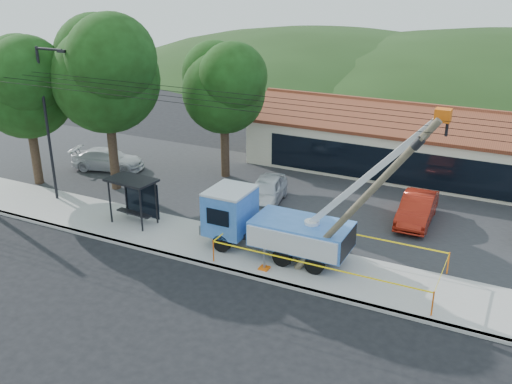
{
  "coord_description": "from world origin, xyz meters",
  "views": [
    {
      "loc": [
        10.67,
        -17.79,
        13.01
      ],
      "look_at": [
        -0.74,
        5.0,
        2.9
      ],
      "focal_mm": 40.0,
      "sensor_mm": 36.0,
      "label": 1
    }
  ],
  "objects_px": {
    "leaning_pole": "(368,194)",
    "car_silver": "(266,205)",
    "bus_shelter": "(134,190)",
    "car_white": "(109,170)",
    "utility_truck": "(273,223)",
    "car_red": "(415,223)"
  },
  "relations": [
    {
      "from": "utility_truck",
      "to": "bus_shelter",
      "type": "relative_size",
      "value": 4.01
    },
    {
      "from": "car_red",
      "to": "car_white",
      "type": "bearing_deg",
      "value": -179.93
    },
    {
      "from": "utility_truck",
      "to": "car_white",
      "type": "bearing_deg",
      "value": 158.25
    },
    {
      "from": "leaning_pole",
      "to": "car_white",
      "type": "relative_size",
      "value": 1.59
    },
    {
      "from": "car_silver",
      "to": "car_white",
      "type": "height_order",
      "value": "car_silver"
    },
    {
      "from": "leaning_pole",
      "to": "car_red",
      "type": "relative_size",
      "value": 1.67
    },
    {
      "from": "bus_shelter",
      "to": "car_silver",
      "type": "relative_size",
      "value": 0.59
    },
    {
      "from": "utility_truck",
      "to": "car_silver",
      "type": "bearing_deg",
      "value": 118.64
    },
    {
      "from": "utility_truck",
      "to": "leaning_pole",
      "type": "height_order",
      "value": "utility_truck"
    },
    {
      "from": "leaning_pole",
      "to": "bus_shelter",
      "type": "xyz_separation_m",
      "value": [
        -12.77,
        0.87,
        -2.35
      ]
    },
    {
      "from": "car_silver",
      "to": "car_white",
      "type": "relative_size",
      "value": 0.94
    },
    {
      "from": "bus_shelter",
      "to": "car_white",
      "type": "xyz_separation_m",
      "value": [
        -7.12,
        6.15,
        -1.98
      ]
    },
    {
      "from": "car_white",
      "to": "leaning_pole",
      "type": "bearing_deg",
      "value": -125.54
    },
    {
      "from": "car_silver",
      "to": "car_red",
      "type": "xyz_separation_m",
      "value": [
        8.36,
        1.35,
        0.0
      ]
    },
    {
      "from": "utility_truck",
      "to": "bus_shelter",
      "type": "xyz_separation_m",
      "value": [
        -8.08,
        -0.08,
        0.31
      ]
    },
    {
      "from": "utility_truck",
      "to": "leaning_pole",
      "type": "xyz_separation_m",
      "value": [
        4.69,
        -0.95,
        2.67
      ]
    },
    {
      "from": "bus_shelter",
      "to": "car_red",
      "type": "height_order",
      "value": "bus_shelter"
    },
    {
      "from": "bus_shelter",
      "to": "car_silver",
      "type": "distance_m",
      "value": 7.76
    },
    {
      "from": "car_red",
      "to": "bus_shelter",
      "type": "bearing_deg",
      "value": -155.03
    },
    {
      "from": "bus_shelter",
      "to": "car_silver",
      "type": "xyz_separation_m",
      "value": [
        5.14,
        5.46,
        -1.98
      ]
    },
    {
      "from": "car_silver",
      "to": "car_white",
      "type": "bearing_deg",
      "value": 165.17
    },
    {
      "from": "leaning_pole",
      "to": "car_silver",
      "type": "xyz_separation_m",
      "value": [
        -7.62,
        6.33,
        -4.33
      ]
    }
  ]
}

